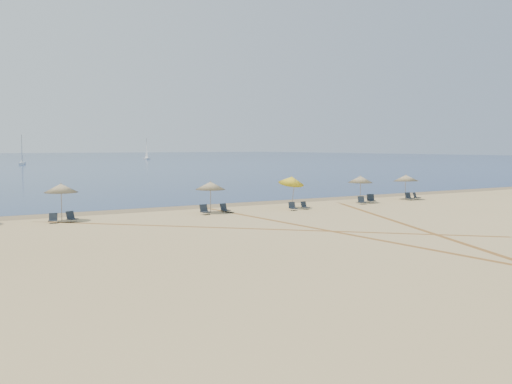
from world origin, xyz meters
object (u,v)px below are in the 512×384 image
umbrella_2 (210,186)px  chair_9 (371,199)px  chair_2 (53,219)px  chair_7 (305,206)px  chair_8 (362,201)px  umbrella_4 (360,179)px  chair_11 (416,196)px  chair_3 (72,217)px  chair_4 (205,210)px  sailboat_1 (147,153)px  chair_5 (225,209)px  umbrella_5 (406,178)px  chair_10 (409,197)px  umbrella_3 (292,180)px  chair_6 (293,207)px  sailboat_0 (22,155)px  umbrella_1 (61,188)px

umbrella_2 → chair_9: bearing=-2.2°
chair_2 → chair_9: bearing=17.4°
chair_7 → chair_8: (6.23, 0.68, 0.03)m
umbrella_4 → chair_11: bearing=-3.1°
chair_3 → chair_4: (8.81, -0.90, 0.02)m
chair_8 → chair_11: size_ratio=1.00×
sailboat_1 → chair_5: bearing=-102.3°
umbrella_4 → chair_2: size_ratio=3.20×
chair_4 → chair_11: bearing=-2.3°
chair_5 → chair_11: chair_5 is taller
umbrella_5 → chair_2: (-30.26, -0.14, -1.64)m
chair_5 → chair_8: bearing=-14.4°
umbrella_2 → chair_11: (20.30, -0.23, -1.67)m
umbrella_4 → chair_11: size_ratio=3.05×
chair_2 → chair_4: (9.94, -0.83, 0.04)m
umbrella_5 → chair_10: bearing=-113.3°
umbrella_5 → chair_3: size_ratio=2.86×
umbrella_3 → chair_9: size_ratio=2.94×
chair_4 → sailboat_1: (56.67, 166.72, 2.05)m
chair_2 → umbrella_4: bearing=18.9°
umbrella_3 → chair_11: bearing=1.2°
umbrella_2 → umbrella_5: size_ratio=1.00×
sailboat_1 → chair_2: bearing=-106.0°
umbrella_2 → chair_2: 10.87m
chair_8 → sailboat_1: 172.30m
chair_6 → sailboat_0: 125.26m
umbrella_1 → umbrella_2: 10.10m
umbrella_3 → sailboat_0: bearing=90.3°
umbrella_3 → chair_11: umbrella_3 is taller
umbrella_2 → chair_10: 19.28m
chair_3 → chair_6: 15.61m
umbrella_4 → chair_2: umbrella_4 is taller
sailboat_0 → sailboat_1: bearing=53.6°
umbrella_2 → umbrella_3: (6.62, -0.51, 0.21)m
chair_10 → umbrella_5: bearing=70.4°
sailboat_0 → umbrella_4: bearing=-73.2°
umbrella_2 → chair_5: size_ratio=3.16×
chair_5 → chair_8: size_ratio=0.96×
chair_5 → chair_4: bearing=178.2°
chair_2 → chair_4: bearing=14.2°
umbrella_1 → chair_4: umbrella_1 is taller
umbrella_4 → chair_3: bearing=179.7°
umbrella_1 → sailboat_1: 177.90m
chair_11 → umbrella_2: bearing=156.0°
chair_5 → chair_11: bearing=-11.6°
chair_10 → chair_8: bearing=-171.7°
chair_8 → sailboat_0: (-7.27, 124.42, 2.09)m
chair_2 → chair_5: chair_5 is taller
chair_11 → umbrella_5: bearing=122.9°
umbrella_1 → chair_3: umbrella_1 is taller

